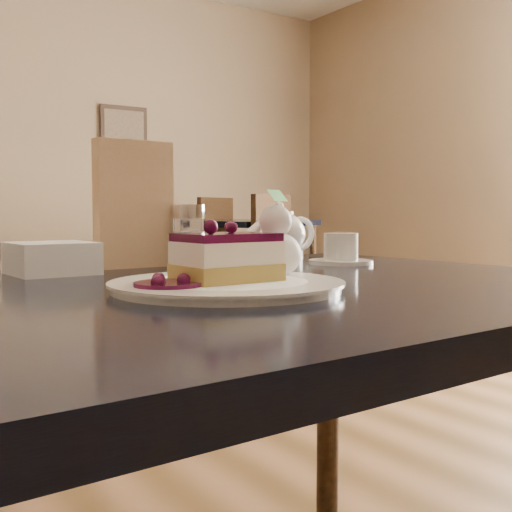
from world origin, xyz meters
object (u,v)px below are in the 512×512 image
dessert_plate (227,286)px  cheesecake_slice (227,258)px  tea_set (290,239)px  bg_table_far_right (241,313)px  main_table (206,346)px

dessert_plate → cheesecake_slice: (-0.00, 0.00, 0.04)m
tea_set → bg_table_far_right: tea_set is taller
cheesecake_slice → tea_set: tea_set is taller
cheesecake_slice → tea_set: 0.54m
dessert_plate → bg_table_far_right: bearing=57.6°
bg_table_far_right → tea_set: bearing=-142.9°
main_table → cheesecake_slice: (0.00, -0.05, 0.13)m
main_table → tea_set: (0.39, 0.33, 0.13)m
cheesecake_slice → bg_table_far_right: bearing=54.4°
main_table → dessert_plate: bearing=-90.0°
cheesecake_slice → tea_set: (0.39, 0.38, 0.00)m
main_table → cheesecake_slice: size_ratio=9.98×
cheesecake_slice → bg_table_far_right: (2.34, 3.68, -0.77)m
main_table → cheesecake_slice: cheesecake_slice is taller
tea_set → cheesecake_slice: bearing=-135.5°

